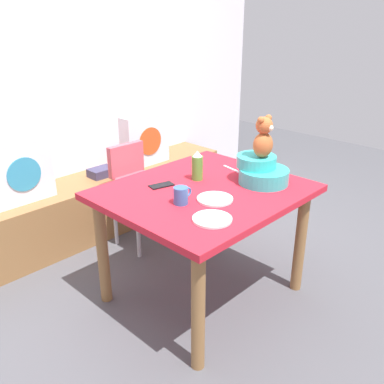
% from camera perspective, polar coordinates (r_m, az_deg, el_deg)
% --- Properties ---
extents(ground_plane, '(8.00, 8.00, 0.00)m').
position_cam_1_polar(ground_plane, '(2.84, 1.49, -13.46)').
color(ground_plane, '#4C4C51').
extents(back_wall, '(4.40, 0.10, 2.60)m').
position_cam_1_polar(back_wall, '(3.51, -17.43, 15.61)').
color(back_wall, silver).
rests_on(back_wall, ground_plane).
extents(window_bench, '(2.60, 0.44, 0.46)m').
position_cam_1_polar(window_bench, '(3.57, -13.28, -1.82)').
color(window_bench, olive).
rests_on(window_bench, ground_plane).
extents(pillow_floral_left, '(0.44, 0.15, 0.44)m').
position_cam_1_polar(pillow_floral_left, '(3.15, -22.26, 2.52)').
color(pillow_floral_left, silver).
rests_on(pillow_floral_left, window_bench).
extents(pillow_floral_right, '(0.44, 0.15, 0.44)m').
position_cam_1_polar(pillow_floral_right, '(3.71, -6.39, 7.04)').
color(pillow_floral_right, silver).
rests_on(pillow_floral_right, window_bench).
extents(book_stack, '(0.20, 0.14, 0.07)m').
position_cam_1_polar(book_stack, '(3.53, -12.12, 2.63)').
color(book_stack, '#3A3857').
rests_on(book_stack, window_bench).
extents(dining_table, '(1.13, 0.98, 0.74)m').
position_cam_1_polar(dining_table, '(2.52, 1.63, -1.82)').
color(dining_table, red).
rests_on(dining_table, ground_plane).
extents(highchair, '(0.34, 0.45, 0.79)m').
position_cam_1_polar(highchair, '(3.20, -7.38, 1.34)').
color(highchair, '#D84C59').
rests_on(highchair, ground_plane).
extents(infant_seat_teal, '(0.30, 0.33, 0.16)m').
position_cam_1_polar(infant_seat_teal, '(2.58, 9.32, 2.80)').
color(infant_seat_teal, '#31B4AF').
rests_on(infant_seat_teal, dining_table).
extents(teddy_bear, '(0.13, 0.12, 0.25)m').
position_cam_1_polar(teddy_bear, '(2.52, 9.63, 7.21)').
color(teddy_bear, '#B15D2F').
rests_on(teddy_bear, infant_seat_teal).
extents(ketchup_bottle, '(0.07, 0.07, 0.18)m').
position_cam_1_polar(ketchup_bottle, '(2.59, 0.72, 3.51)').
color(ketchup_bottle, '#4C8C33').
rests_on(ketchup_bottle, dining_table).
extents(coffee_mug, '(0.12, 0.08, 0.09)m').
position_cam_1_polar(coffee_mug, '(2.27, -1.46, -0.46)').
color(coffee_mug, '#335999').
rests_on(coffee_mug, dining_table).
extents(dinner_plate_near, '(0.20, 0.20, 0.01)m').
position_cam_1_polar(dinner_plate_near, '(2.11, 2.74, -3.66)').
color(dinner_plate_near, white).
rests_on(dinner_plate_near, dining_table).
extents(dinner_plate_far, '(0.20, 0.20, 0.01)m').
position_cam_1_polar(dinner_plate_far, '(2.33, 3.11, -0.94)').
color(dinner_plate_far, white).
rests_on(dinner_plate_far, dining_table).
extents(cell_phone, '(0.16, 0.10, 0.01)m').
position_cam_1_polar(cell_phone, '(2.52, -4.13, 0.90)').
color(cell_phone, black).
rests_on(cell_phone, dining_table).
extents(table_fork, '(0.05, 0.17, 0.01)m').
position_cam_1_polar(table_fork, '(2.80, 5.43, 3.09)').
color(table_fork, silver).
rests_on(table_fork, dining_table).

